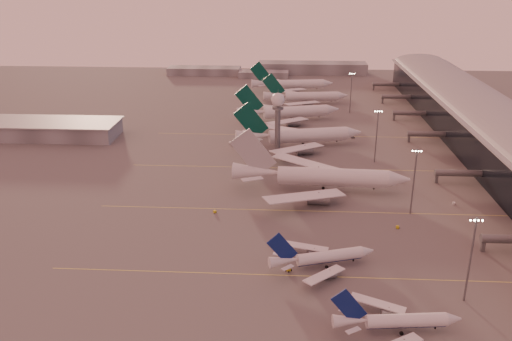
{
  "coord_description": "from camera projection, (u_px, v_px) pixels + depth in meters",
  "views": [
    {
      "loc": [
        9.03,
        -127.44,
        84.8
      ],
      "look_at": [
        -2.33,
        68.84,
        10.32
      ],
      "focal_mm": 38.0,
      "sensor_mm": 36.0,
      "label": 1
    }
  ],
  "objects": [
    {
      "name": "distant_horizon",
      "position": [
        280.0,
        69.0,
        451.53
      ],
      "size": [
        165.0,
        37.5,
        9.0
      ],
      "color": "slate",
      "rests_on": "ground"
    },
    {
      "name": "mast_d",
      "position": [
        351.0,
        91.0,
        328.76
      ],
      "size": [
        3.6,
        0.56,
        25.0
      ],
      "color": "slate",
      "rests_on": "ground"
    },
    {
      "name": "gsv_truck_d",
      "position": [
        230.0,
        141.0,
        275.75
      ],
      "size": [
        3.16,
        5.62,
        2.14
      ],
      "color": "silver",
      "rests_on": "ground"
    },
    {
      "name": "gsv_catering_b",
      "position": [
        455.0,
        200.0,
        204.61
      ],
      "size": [
        4.8,
        2.71,
        3.73
      ],
      "color": "silver",
      "rests_on": "ground"
    },
    {
      "name": "taxiway_markings",
      "position": [
        341.0,
        211.0,
        200.16
      ],
      "size": [
        180.0,
        185.25,
        0.02
      ],
      "color": "#F0E854",
      "rests_on": "ground"
    },
    {
      "name": "gsv_truck_b",
      "position": [
        399.0,
        226.0,
        186.18
      ],
      "size": [
        5.05,
        2.05,
        2.01
      ],
      "color": "gold",
      "rests_on": "ground"
    },
    {
      "name": "gsv_truck_c",
      "position": [
        216.0,
        210.0,
        198.23
      ],
      "size": [
        4.99,
        4.24,
        1.97
      ],
      "color": "gold",
      "rests_on": "ground"
    },
    {
      "name": "mast_a",
      "position": [
        471.0,
        256.0,
        141.5
      ],
      "size": [
        3.6,
        0.56,
        25.0
      ],
      "color": "slate",
      "rests_on": "ground"
    },
    {
      "name": "ground",
      "position": [
        250.0,
        294.0,
        149.5
      ],
      "size": [
        700.0,
        700.0,
        0.0
      ],
      "primitive_type": "plane",
      "color": "#575455",
      "rests_on": "ground"
    },
    {
      "name": "hangar",
      "position": [
        41.0,
        129.0,
        285.15
      ],
      "size": [
        82.0,
        27.0,
        8.5
      ],
      "color": "slate",
      "rests_on": "ground"
    },
    {
      "name": "narrowbody_near",
      "position": [
        397.0,
        323.0,
        133.04
      ],
      "size": [
        32.95,
        26.18,
        12.88
      ],
      "color": "silver",
      "rests_on": "ground"
    },
    {
      "name": "gsv_tug_far",
      "position": [
        299.0,
        170.0,
        238.69
      ],
      "size": [
        3.58,
        4.38,
        1.08
      ],
      "color": "silver",
      "rests_on": "ground"
    },
    {
      "name": "terminal",
      "position": [
        506.0,
        143.0,
        242.73
      ],
      "size": [
        57.0,
        362.0,
        23.04
      ],
      "color": "black",
      "rests_on": "ground"
    },
    {
      "name": "greentail_d",
      "position": [
        293.0,
        86.0,
        389.28
      ],
      "size": [
        59.92,
        48.07,
        21.85
      ],
      "color": "silver",
      "rests_on": "ground"
    },
    {
      "name": "gsv_tug_hangar",
      "position": [
        353.0,
        137.0,
        284.12
      ],
      "size": [
        3.81,
        2.56,
        1.02
      ],
      "color": "#545659",
      "rests_on": "ground"
    },
    {
      "name": "narrowbody_mid",
      "position": [
        322.0,
        259.0,
        161.87
      ],
      "size": [
        32.96,
        25.89,
        13.29
      ],
      "color": "silver",
      "rests_on": "ground"
    },
    {
      "name": "greentail_c",
      "position": [
        306.0,
        98.0,
        353.84
      ],
      "size": [
        56.64,
        45.48,
        20.62
      ],
      "color": "silver",
      "rests_on": "ground"
    },
    {
      "name": "widebody_white",
      "position": [
        321.0,
        180.0,
        216.62
      ],
      "size": [
        71.62,
        57.28,
        25.18
      ],
      "color": "silver",
      "rests_on": "ground"
    },
    {
      "name": "radar_tower",
      "position": [
        278.0,
        111.0,
        253.84
      ],
      "size": [
        6.4,
        6.4,
        31.1
      ],
      "color": "slate",
      "rests_on": "ground"
    },
    {
      "name": "greentail_a",
      "position": [
        300.0,
        138.0,
        270.01
      ],
      "size": [
        64.34,
        51.41,
        23.71
      ],
      "color": "silver",
      "rests_on": "ground"
    },
    {
      "name": "greentail_b",
      "position": [
        289.0,
        114.0,
        314.72
      ],
      "size": [
        60.75,
        48.44,
        22.53
      ],
      "color": "silver",
      "rests_on": "ground"
    },
    {
      "name": "mast_c",
      "position": [
        377.0,
        134.0,
        244.63
      ],
      "size": [
        3.6,
        0.56,
        25.0
      ],
      "color": "slate",
      "rests_on": "ground"
    },
    {
      "name": "mast_b",
      "position": [
        414.0,
        179.0,
        193.01
      ],
      "size": [
        3.6,
        0.56,
        25.0
      ],
      "color": "slate",
      "rests_on": "ground"
    },
    {
      "name": "gsv_tug_mid",
      "position": [
        289.0,
        270.0,
        160.26
      ],
      "size": [
        3.88,
        3.73,
        0.96
      ],
      "color": "gold",
      "rests_on": "ground"
    }
  ]
}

